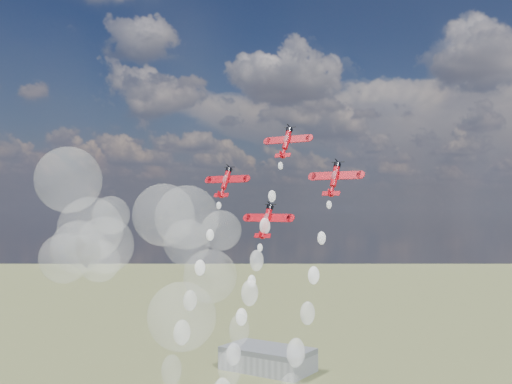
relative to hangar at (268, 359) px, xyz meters
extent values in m
cube|color=gray|center=(0.00, 0.00, -1.50)|extent=(50.00, 28.00, 10.00)
cube|color=#595B60|center=(0.00, 0.00, 5.00)|extent=(50.00, 28.00, 3.00)
cylinder|color=#BA0913|center=(108.81, -164.45, 102.52)|extent=(1.38, 3.44, 5.21)
cylinder|color=black|center=(108.81, -163.26, 105.01)|extent=(1.57, 1.84, 1.56)
cube|color=#BA0913|center=(108.81, -164.01, 102.64)|extent=(12.01, 1.04, 1.87)
cube|color=white|center=(105.56, -163.90, 102.59)|extent=(4.72, 0.26, 0.50)
cube|color=white|center=(112.06, -163.90, 102.59)|extent=(4.72, 0.26, 0.50)
cube|color=#BA0913|center=(108.81, -166.48, 98.58)|extent=(4.33, 0.57, 1.03)
cube|color=#BA0913|center=(108.81, -167.23, 98.72)|extent=(0.14, 2.06, 1.87)
ellipsoid|color=silver|center=(108.81, -164.98, 102.66)|extent=(1.08, 1.92, 2.62)
cone|color=#BA0913|center=(108.81, -166.06, 99.25)|extent=(1.38, 2.34, 2.90)
cylinder|color=#BA0913|center=(93.67, -169.00, 92.95)|extent=(1.38, 3.44, 5.21)
cylinder|color=black|center=(93.67, -167.81, 95.44)|extent=(1.57, 1.84, 1.56)
cube|color=#BA0913|center=(93.67, -168.56, 93.07)|extent=(12.01, 1.04, 1.87)
cube|color=white|center=(90.43, -168.45, 93.02)|extent=(4.72, 0.26, 0.50)
cube|color=white|center=(96.92, -168.45, 93.02)|extent=(4.72, 0.26, 0.50)
cube|color=#BA0913|center=(93.67, -171.03, 89.02)|extent=(4.33, 0.57, 1.03)
cube|color=#BA0913|center=(93.67, -171.78, 89.16)|extent=(0.14, 2.06, 1.87)
ellipsoid|color=silver|center=(93.67, -169.53, 93.10)|extent=(1.08, 1.92, 2.62)
cone|color=#BA0913|center=(93.67, -170.61, 89.68)|extent=(1.38, 2.34, 2.90)
cylinder|color=#BA0913|center=(123.95, -169.00, 92.95)|extent=(1.38, 3.44, 5.21)
cylinder|color=black|center=(123.95, -167.81, 95.44)|extent=(1.57, 1.84, 1.56)
cube|color=#BA0913|center=(123.95, -168.56, 93.07)|extent=(12.01, 1.04, 1.87)
cube|color=white|center=(120.70, -168.45, 93.02)|extent=(4.72, 0.26, 0.50)
cube|color=white|center=(127.19, -168.45, 93.02)|extent=(4.72, 0.26, 0.50)
cube|color=#BA0913|center=(123.95, -171.03, 89.02)|extent=(4.33, 0.57, 1.03)
cube|color=#BA0913|center=(123.95, -171.78, 89.16)|extent=(0.14, 2.06, 1.87)
ellipsoid|color=silver|center=(123.95, -169.53, 93.10)|extent=(1.08, 1.92, 2.62)
cone|color=#BA0913|center=(123.95, -170.61, 89.68)|extent=(1.38, 2.34, 2.90)
cylinder|color=#BA0913|center=(108.81, -173.55, 83.38)|extent=(1.38, 3.44, 5.21)
cylinder|color=black|center=(108.81, -172.37, 85.87)|extent=(1.57, 1.84, 1.56)
cube|color=#BA0913|center=(108.81, -173.11, 83.50)|extent=(12.01, 1.04, 1.87)
cube|color=white|center=(105.56, -173.00, 83.45)|extent=(4.72, 0.26, 0.50)
cube|color=white|center=(112.06, -173.00, 83.45)|extent=(4.72, 0.26, 0.50)
cube|color=#BA0913|center=(108.81, -175.58, 79.45)|extent=(4.33, 0.57, 1.03)
cube|color=#BA0913|center=(108.81, -176.34, 79.59)|extent=(0.14, 2.06, 1.87)
ellipsoid|color=silver|center=(108.81, -174.08, 83.53)|extent=(1.08, 1.92, 2.62)
cone|color=#BA0913|center=(108.81, -175.16, 80.12)|extent=(1.38, 2.34, 2.90)
sphere|color=white|center=(108.89, -167.63, 95.94)|extent=(1.07, 1.07, 1.07)
sphere|color=white|center=(108.66, -171.18, 88.54)|extent=(1.65, 1.65, 1.65)
sphere|color=white|center=(108.93, -174.73, 81.61)|extent=(2.22, 2.22, 2.22)
sphere|color=white|center=(108.74, -177.90, 73.92)|extent=(2.80, 2.80, 2.80)
sphere|color=white|center=(108.96, -181.05, 67.06)|extent=(3.37, 3.37, 3.37)
sphere|color=white|center=(109.01, -185.14, 59.71)|extent=(3.95, 3.95, 3.95)
sphere|color=white|center=(108.88, -188.32, 52.36)|extent=(4.52, 4.52, 4.52)
sphere|color=white|center=(93.73, -172.08, 86.41)|extent=(1.07, 1.07, 1.07)
sphere|color=white|center=(93.67, -175.50, 79.25)|extent=(1.65, 1.65, 1.65)
sphere|color=white|center=(93.58, -179.26, 71.61)|extent=(2.22, 2.22, 2.22)
sphere|color=white|center=(93.50, -182.80, 64.32)|extent=(2.80, 2.80, 2.80)
sphere|color=white|center=(93.58, -185.75, 57.47)|extent=(3.37, 3.37, 3.37)
sphere|color=white|center=(94.06, -189.83, 49.92)|extent=(3.95, 3.95, 3.95)
sphere|color=white|center=(123.97, -172.04, 86.49)|extent=(1.07, 1.07, 1.07)
sphere|color=white|center=(123.99, -175.74, 79.33)|extent=(1.65, 1.65, 1.65)
sphere|color=white|center=(123.72, -178.92, 71.62)|extent=(2.22, 2.22, 2.22)
sphere|color=white|center=(124.25, -182.65, 64.29)|extent=(2.80, 2.80, 2.80)
sphere|color=white|center=(123.59, -186.34, 56.98)|extent=(3.37, 3.37, 3.37)
sphere|color=white|center=(108.83, -176.67, 76.76)|extent=(1.07, 1.07, 1.07)
sphere|color=white|center=(108.92, -180.17, 69.53)|extent=(1.65, 1.65, 1.65)
sphere|color=white|center=(108.57, -183.65, 62.14)|extent=(2.22, 2.22, 2.22)
sphere|color=white|center=(108.76, -186.88, 54.83)|extent=(2.80, 2.80, 2.80)
sphere|color=white|center=(61.49, -145.73, 82.90)|extent=(20.19, 20.19, 20.19)
sphere|color=white|center=(27.80, -154.90, 78.83)|extent=(21.50, 21.50, 21.50)
sphere|color=white|center=(73.08, -143.26, 78.97)|extent=(12.40, 12.40, 12.40)
sphere|color=white|center=(29.76, -161.63, 73.36)|extent=(17.09, 17.09, 17.09)
sphere|color=white|center=(22.00, -143.13, 72.74)|extent=(20.34, 20.34, 20.34)
sphere|color=white|center=(45.40, -166.88, 69.94)|extent=(12.50, 12.50, 12.50)
sphere|color=white|center=(71.98, -147.32, 65.29)|extent=(16.24, 16.24, 16.24)
sphere|color=white|center=(71.81, -160.21, 55.11)|extent=(19.61, 19.61, 19.61)
sphere|color=white|center=(58.12, -152.75, 83.73)|extent=(19.28, 19.28, 19.28)
sphere|color=white|center=(28.80, -164.90, 94.83)|extent=(21.07, 21.07, 21.07)
sphere|color=white|center=(49.37, -166.11, 83.75)|extent=(11.21, 11.21, 11.21)
sphere|color=white|center=(23.00, -153.89, 71.06)|extent=(11.58, 11.58, 11.58)
sphere|color=white|center=(20.77, -159.76, 69.20)|extent=(16.58, 16.58, 16.58)
sphere|color=white|center=(61.81, -146.11, 75.01)|extent=(14.53, 14.53, 14.53)
camera|label=1|loc=(182.63, -290.91, 85.61)|focal=42.00mm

